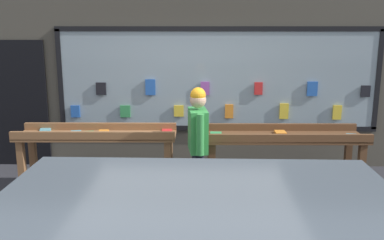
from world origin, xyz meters
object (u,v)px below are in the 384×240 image
at_px(display_table_left, 97,141).
at_px(small_dog, 160,191).
at_px(display_table_right, 283,142).
at_px(person_browsing, 198,139).

height_order(display_table_left, small_dog, display_table_left).
distance_m(display_table_right, small_dog, 1.86).
relative_size(person_browsing, small_dog, 2.77).
relative_size(display_table_right, person_browsing, 1.40).
distance_m(person_browsing, small_dog, 0.81).
xyz_separation_m(person_browsing, small_dog, (-0.47, -0.23, -0.61)).
xyz_separation_m(display_table_left, person_browsing, (1.42, -0.48, 0.16)).
bearing_deg(person_browsing, small_dog, 108.81).
bearing_deg(person_browsing, display_table_left, 64.20).
xyz_separation_m(display_table_left, display_table_right, (2.60, 0.00, -0.00)).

